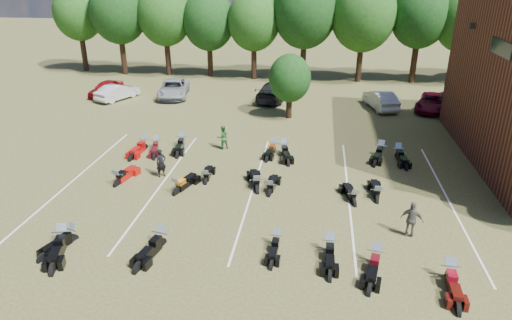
% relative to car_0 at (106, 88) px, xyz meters
% --- Properties ---
extents(ground, '(160.00, 160.00, 0.00)m').
position_rel_car_0_xyz_m(ground, '(18.89, -19.67, -0.68)').
color(ground, brown).
rests_on(ground, ground).
extents(car_0, '(2.24, 4.18, 1.35)m').
position_rel_car_0_xyz_m(car_0, '(0.00, 0.00, 0.00)').
color(car_0, maroon).
rests_on(car_0, ground).
extents(car_1, '(3.03, 4.38, 1.37)m').
position_rel_car_0_xyz_m(car_1, '(1.56, -1.09, 0.01)').
color(car_1, '#B7B8BC').
rests_on(car_1, ground).
extents(car_2, '(3.38, 5.69, 1.48)m').
position_rel_car_0_xyz_m(car_2, '(6.20, 0.50, 0.06)').
color(car_2, '#909498').
rests_on(car_2, ground).
extents(car_3, '(3.05, 5.75, 1.59)m').
position_rel_car_0_xyz_m(car_3, '(15.23, 0.65, 0.12)').
color(car_3, black).
rests_on(car_3, ground).
extents(car_4, '(2.71, 4.31, 1.37)m').
position_rel_car_0_xyz_m(car_4, '(15.34, 0.14, 0.01)').
color(car_4, '#0B104F').
rests_on(car_4, ground).
extents(car_5, '(2.71, 4.80, 1.50)m').
position_rel_car_0_xyz_m(car_5, '(24.20, -0.71, 0.07)').
color(car_5, '#A2A29D').
rests_on(car_5, ground).
extents(car_6, '(3.73, 5.33, 1.35)m').
position_rel_car_0_xyz_m(car_6, '(28.35, -0.72, -0.00)').
color(car_6, '#550417').
rests_on(car_6, ground).
extents(car_7, '(2.77, 5.30, 1.47)m').
position_rel_car_0_xyz_m(car_7, '(29.66, -0.08, 0.06)').
color(car_7, '#3D3C41').
rests_on(car_7, ground).
extents(person_black, '(0.70, 0.68, 1.62)m').
position_rel_car_0_xyz_m(person_black, '(10.59, -15.94, 0.14)').
color(person_black, black).
rests_on(person_black, ground).
extents(person_green, '(0.95, 0.89, 1.56)m').
position_rel_car_0_xyz_m(person_green, '(13.14, -11.33, 0.10)').
color(person_green, '#25642A').
rests_on(person_green, ground).
extents(person_grey, '(1.05, 0.68, 1.66)m').
position_rel_car_0_xyz_m(person_grey, '(23.36, -20.37, 0.15)').
color(person_grey, '#59534C').
rests_on(person_grey, ground).
extents(motorcycle_0, '(1.33, 2.23, 1.19)m').
position_rel_car_0_xyz_m(motorcycle_0, '(8.89, -22.79, -0.68)').
color(motorcycle_0, black).
rests_on(motorcycle_0, ground).
extents(motorcycle_1, '(1.49, 2.65, 1.41)m').
position_rel_car_0_xyz_m(motorcycle_1, '(8.70, -23.17, -0.68)').
color(motorcycle_1, black).
rests_on(motorcycle_1, ground).
extents(motorcycle_2, '(1.24, 2.54, 1.36)m').
position_rel_car_0_xyz_m(motorcycle_2, '(12.80, -22.63, -0.68)').
color(motorcycle_2, black).
rests_on(motorcycle_2, ground).
extents(motorcycle_3, '(0.72, 2.04, 1.13)m').
position_rel_car_0_xyz_m(motorcycle_3, '(17.64, -21.98, -0.68)').
color(motorcycle_3, black).
rests_on(motorcycle_3, ground).
extents(motorcycle_4, '(0.73, 2.29, 1.28)m').
position_rel_car_0_xyz_m(motorcycle_4, '(19.85, -22.17, -0.68)').
color(motorcycle_4, black).
rests_on(motorcycle_4, ground).
extents(motorcycle_5, '(1.25, 2.51, 1.34)m').
position_rel_car_0_xyz_m(motorcycle_5, '(21.64, -22.73, -0.68)').
color(motorcycle_5, black).
rests_on(motorcycle_5, ground).
extents(motorcycle_6, '(0.90, 2.42, 1.33)m').
position_rel_car_0_xyz_m(motorcycle_6, '(24.29, -23.34, -0.68)').
color(motorcycle_6, '#3E0C08').
rests_on(motorcycle_6, ground).
extents(motorcycle_7, '(1.22, 2.48, 1.32)m').
position_rel_car_0_xyz_m(motorcycle_7, '(8.57, -17.32, -0.68)').
color(motorcycle_7, '#9E120B').
rests_on(motorcycle_7, ground).
extents(motorcycle_8, '(1.48, 2.50, 1.33)m').
position_rel_car_0_xyz_m(motorcycle_8, '(12.05, -17.85, -0.68)').
color(motorcycle_8, black).
rests_on(motorcycle_8, ground).
extents(motorcycle_9, '(0.76, 2.07, 1.14)m').
position_rel_car_0_xyz_m(motorcycle_9, '(13.25, -16.42, -0.68)').
color(motorcycle_9, black).
rests_on(motorcycle_9, ground).
extents(motorcycle_10, '(1.40, 2.60, 1.38)m').
position_rel_car_0_xyz_m(motorcycle_10, '(16.13, -17.05, -0.68)').
color(motorcycle_10, black).
rests_on(motorcycle_10, ground).
extents(motorcycle_11, '(0.90, 2.26, 1.23)m').
position_rel_car_0_xyz_m(motorcycle_11, '(16.85, -17.32, -0.68)').
color(motorcycle_11, black).
rests_on(motorcycle_11, ground).
extents(motorcycle_12, '(0.77, 2.29, 1.27)m').
position_rel_car_0_xyz_m(motorcycle_12, '(22.27, -17.28, -0.68)').
color(motorcycle_12, black).
rests_on(motorcycle_12, ground).
extents(motorcycle_13, '(1.22, 2.30, 1.23)m').
position_rel_car_0_xyz_m(motorcycle_13, '(21.09, -17.78, -0.68)').
color(motorcycle_13, black).
rests_on(motorcycle_13, ground).
extents(motorcycle_14, '(1.26, 2.40, 1.27)m').
position_rel_car_0_xyz_m(motorcycle_14, '(8.89, -11.97, -0.68)').
color(motorcycle_14, '#400911').
rests_on(motorcycle_14, ground).
extents(motorcycle_15, '(1.03, 2.55, 1.39)m').
position_rel_car_0_xyz_m(motorcycle_15, '(8.14, -12.14, -0.68)').
color(motorcycle_15, '#9E0B0B').
rests_on(motorcycle_15, ground).
extents(motorcycle_16, '(1.06, 2.55, 1.38)m').
position_rel_car_0_xyz_m(motorcycle_16, '(10.42, -11.32, -0.68)').
color(motorcycle_16, black).
rests_on(motorcycle_16, ground).
extents(motorcycle_17, '(1.03, 2.30, 1.24)m').
position_rel_car_0_xyz_m(motorcycle_17, '(16.44, -11.39, -0.68)').
color(motorcycle_17, black).
rests_on(motorcycle_17, ground).
extents(motorcycle_18, '(1.31, 2.55, 1.36)m').
position_rel_car_0_xyz_m(motorcycle_18, '(17.11, -11.65, -0.68)').
color(motorcycle_18, black).
rests_on(motorcycle_18, ground).
extents(motorcycle_19, '(1.04, 2.43, 1.31)m').
position_rel_car_0_xyz_m(motorcycle_19, '(24.13, -11.37, -0.68)').
color(motorcycle_19, black).
rests_on(motorcycle_19, ground).
extents(motorcycle_20, '(1.41, 2.56, 1.36)m').
position_rel_car_0_xyz_m(motorcycle_20, '(23.10, -11.10, -0.68)').
color(motorcycle_20, black).
rests_on(motorcycle_20, ground).
extents(tree_line, '(56.00, 6.00, 9.79)m').
position_rel_car_0_xyz_m(tree_line, '(17.89, 9.33, 5.64)').
color(tree_line, black).
rests_on(tree_line, ground).
extents(young_tree_midfield, '(3.20, 3.20, 4.70)m').
position_rel_car_0_xyz_m(young_tree_midfield, '(16.89, -4.17, 2.42)').
color(young_tree_midfield, black).
rests_on(young_tree_midfield, ground).
extents(parking_lines, '(20.10, 14.00, 0.01)m').
position_rel_car_0_xyz_m(parking_lines, '(15.89, -16.67, -0.67)').
color(parking_lines, silver).
rests_on(parking_lines, ground).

